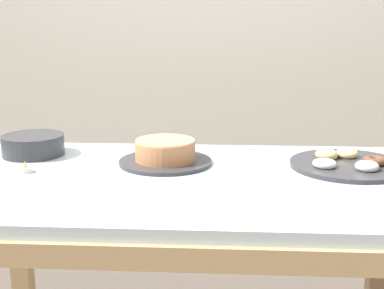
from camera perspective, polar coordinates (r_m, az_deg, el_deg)
wall_back at (r=3.02m, az=1.65°, el=15.14°), size 8.00×0.10×2.60m
dining_table at (r=1.63m, az=-0.22°, el=-6.74°), size 1.50×0.85×0.75m
cake_chocolate_round at (r=1.73m, az=-2.86°, el=-0.96°), size 0.30×0.30×0.08m
pastry_platter at (r=1.76m, az=16.36°, el=-1.97°), size 0.37×0.37×0.04m
plate_stack at (r=1.91m, az=-16.58°, el=-0.05°), size 0.21×0.21×0.07m
tealight_near_front at (r=1.71m, az=-17.34°, el=-2.53°), size 0.04×0.04×0.04m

